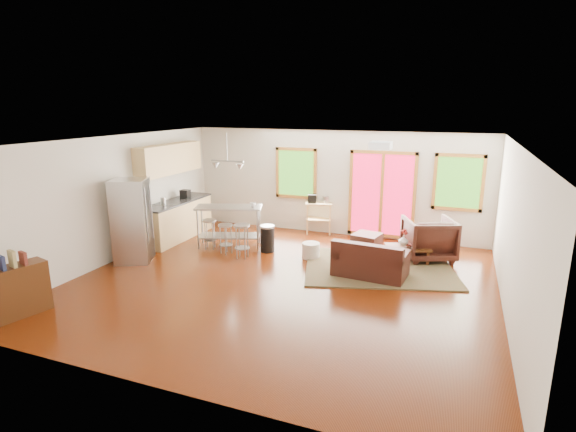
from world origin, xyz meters
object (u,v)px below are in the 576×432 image
(island, at_px, (229,219))
(ottoman, at_px, (367,242))
(refrigerator, at_px, (132,221))
(armchair, at_px, (429,237))
(rug, at_px, (379,267))
(coffee_table, at_px, (408,249))
(loveseat, at_px, (370,262))
(kitchen_cart, at_px, (318,207))

(island, bearing_deg, ottoman, 15.75)
(refrigerator, bearing_deg, armchair, -2.59)
(ottoman, bearing_deg, rug, -66.16)
(coffee_table, height_order, island, island)
(ottoman, height_order, refrigerator, refrigerator)
(coffee_table, distance_m, armchair, 0.58)
(armchair, relative_size, island, 0.62)
(loveseat, relative_size, island, 0.88)
(coffee_table, bearing_deg, armchair, 46.34)
(loveseat, bearing_deg, kitchen_cart, 131.28)
(armchair, distance_m, ottoman, 1.38)
(ottoman, distance_m, kitchen_cart, 1.77)
(armchair, height_order, island, armchair)
(rug, bearing_deg, ottoman, 113.84)
(coffee_table, xyz_separation_m, kitchen_cart, (-2.40, 1.42, 0.39))
(loveseat, bearing_deg, island, 172.89)
(coffee_table, xyz_separation_m, armchair, (0.38, 0.40, 0.19))
(loveseat, distance_m, kitchen_cart, 3.11)
(island, bearing_deg, refrigerator, -130.83)
(rug, xyz_separation_m, armchair, (0.87, 0.92, 0.48))
(coffee_table, height_order, kitchen_cart, kitchen_cart)
(armchair, xyz_separation_m, kitchen_cart, (-2.78, 1.03, 0.19))
(rug, height_order, coffee_table, coffee_table)
(coffee_table, bearing_deg, island, -175.28)
(coffee_table, bearing_deg, refrigerator, -160.23)
(coffee_table, relative_size, ottoman, 1.77)
(loveseat, bearing_deg, ottoman, 108.40)
(ottoman, bearing_deg, loveseat, -76.55)
(armchair, distance_m, kitchen_cart, 2.97)
(rug, xyz_separation_m, coffee_table, (0.49, 0.52, 0.29))
(loveseat, height_order, kitchen_cart, kitchen_cart)
(armchair, relative_size, refrigerator, 0.57)
(loveseat, xyz_separation_m, ottoman, (-0.38, 1.59, -0.10))
(coffee_table, bearing_deg, loveseat, -118.57)
(loveseat, height_order, island, island)
(coffee_table, xyz_separation_m, ottoman, (-0.96, 0.53, -0.12))
(island, bearing_deg, loveseat, -12.06)
(rug, bearing_deg, loveseat, -98.88)
(refrigerator, xyz_separation_m, island, (1.39, 1.60, -0.22))
(rug, distance_m, armchair, 1.35)
(ottoman, height_order, kitchen_cart, kitchen_cart)
(island, bearing_deg, coffee_table, 4.72)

